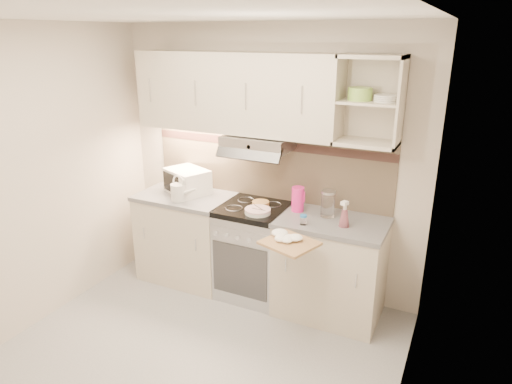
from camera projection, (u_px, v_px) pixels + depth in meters
ground at (192, 360)px, 3.54m from camera, size 3.00×3.00×0.00m
room_shell at (210, 146)px, 3.31m from camera, size 3.04×2.84×2.52m
base_cabinet_left at (188, 238)px, 4.64m from camera, size 0.90×0.60×0.86m
worktop_left at (185, 196)px, 4.49m from camera, size 0.92×0.62×0.04m
base_cabinet_right at (330, 269)px, 4.02m from camera, size 0.90×0.60×0.86m
worktop_right at (333, 222)px, 3.87m from camera, size 0.92×0.62×0.04m
electric_range at (254, 251)px, 4.32m from camera, size 0.60×0.60×0.90m
microwave at (187, 181)px, 4.51m from camera, size 0.51×0.45×0.24m
watering_can at (180, 191)px, 4.30m from camera, size 0.29×0.15×0.25m
plate_stack at (258, 211)px, 4.01m from camera, size 0.23×0.23×0.05m
bread_loaf at (261, 204)px, 4.19m from camera, size 0.16×0.16×0.04m
pink_pitcher at (298, 199)px, 4.04m from camera, size 0.12×0.11×0.22m
glass_jar at (328, 204)px, 3.91m from camera, size 0.12×0.12×0.23m
spice_jar at (303, 220)px, 3.77m from camera, size 0.06×0.06×0.08m
spray_bottle at (344, 216)px, 3.72m from camera, size 0.09×0.09×0.24m
cutting_board at (290, 243)px, 3.51m from camera, size 0.47×0.45×0.02m
dish_towel at (286, 237)px, 3.53m from camera, size 0.26×0.23×0.06m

